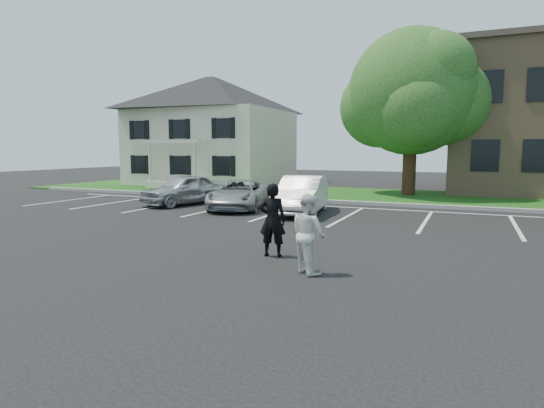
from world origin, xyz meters
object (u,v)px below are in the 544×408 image
object	(u,v)px
car_silver_minivan	(239,194)
car_white_sedan	(302,195)
tree	(414,95)
man_white_shirt	(308,234)
car_silver_west	(184,189)
house	(212,131)
man_black_suit	(272,220)

from	to	relation	value
car_silver_minivan	car_white_sedan	world-z (taller)	car_white_sedan
tree	man_white_shirt	xyz separation A→B (m)	(-0.01, -16.84, -4.54)
car_silver_west	car_silver_minivan	distance (m)	3.01
house	tree	bearing A→B (deg)	-12.19
man_black_suit	car_white_sedan	world-z (taller)	man_black_suit
car_silver_minivan	tree	bearing A→B (deg)	40.22
house	man_white_shirt	world-z (taller)	house
tree	car_silver_minivan	distance (m)	11.41
tree	car_white_sedan	world-z (taller)	tree
car_white_sedan	car_silver_minivan	bearing A→B (deg)	166.60
house	car_silver_west	size ratio (longest dim) A/B	2.52
tree	man_white_shirt	world-z (taller)	tree
house	tree	distance (m)	14.63
house	car_silver_west	xyz separation A→B (m)	(5.22, -11.20, -3.13)
car_silver_minivan	man_white_shirt	bearing A→B (deg)	-68.76
man_white_shirt	car_white_sedan	size ratio (longest dim) A/B	0.37
tree	man_black_suit	world-z (taller)	tree
house	man_black_suit	world-z (taller)	house
tree	car_silver_west	bearing A→B (deg)	-137.91
house	car_white_sedan	distance (m)	16.46
man_black_suit	car_white_sedan	xyz separation A→B (m)	(-1.85, 7.14, -0.13)
man_black_suit	man_white_shirt	size ratio (longest dim) A/B	1.06
car_silver_west	car_white_sedan	size ratio (longest dim) A/B	0.92
tree	car_silver_minivan	size ratio (longest dim) A/B	2.01
man_black_suit	car_silver_minivan	xyz separation A→B (m)	(-4.76, 7.35, -0.26)
man_white_shirt	car_silver_minivan	bearing A→B (deg)	-16.85
tree	car_white_sedan	size ratio (longest dim) A/B	1.98
house	car_silver_minivan	size ratio (longest dim) A/B	2.35
man_white_shirt	car_white_sedan	distance (m)	8.74
house	car_silver_minivan	world-z (taller)	house
man_black_suit	car_white_sedan	distance (m)	7.38
car_silver_west	tree	bearing A→B (deg)	59.18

